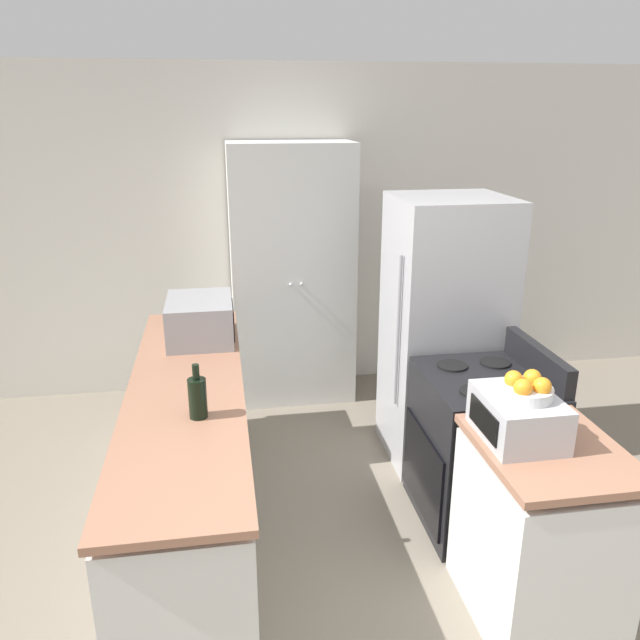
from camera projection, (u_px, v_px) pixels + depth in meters
name	position (u px, v px, depth m)	size (l,w,h in m)	color
wall_back	(290.00, 232.00, 5.09)	(7.00, 0.06, 2.60)	silver
counter_left	(191.00, 462.00, 3.41)	(0.60, 2.48, 0.88)	silver
counter_right	(539.00, 535.00, 2.83)	(0.60, 0.71, 0.88)	silver
pantry_cabinet	(292.00, 275.00, 4.90)	(0.94, 0.53, 2.03)	silver
stove	(480.00, 448.00, 3.51)	(0.66, 0.71, 1.04)	black
refrigerator	(444.00, 332.00, 4.06)	(0.72, 0.68, 1.76)	#B7B7BC
microwave	(200.00, 319.00, 3.88)	(0.41, 0.51, 0.26)	#939399
wine_bottle	(198.00, 397.00, 2.91)	(0.09, 0.09, 0.27)	black
toaster_oven	(518.00, 417.00, 2.73)	(0.32, 0.40, 0.20)	#B2B2B7
fruit_bowl	(527.00, 388.00, 2.66)	(0.22, 0.22, 0.11)	silver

